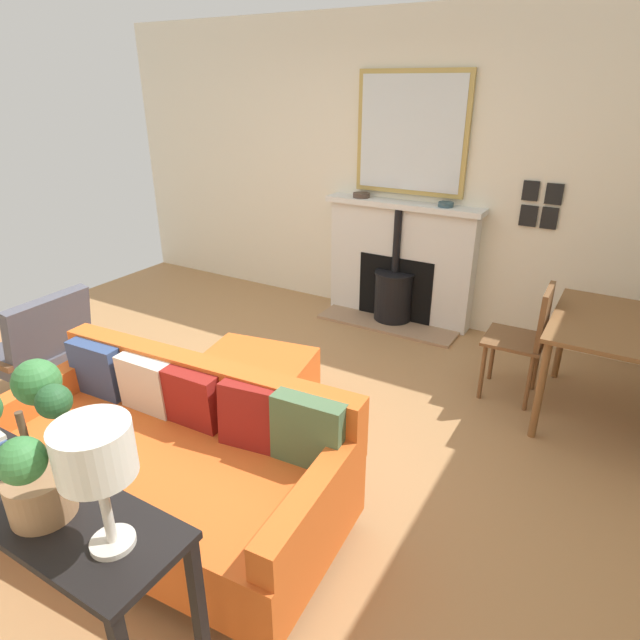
{
  "coord_description": "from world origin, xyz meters",
  "views": [
    {
      "loc": [
        2.24,
        2.11,
        2.13
      ],
      "look_at": [
        -0.59,
        0.43,
        0.67
      ],
      "focal_mm": 30.16,
      "sensor_mm": 36.0,
      "label": 1
    }
  ],
  "objects_px": {
    "armchair_accent": "(40,344)",
    "potted_plant": "(18,437)",
    "mantel_bowl_far": "(446,204)",
    "table_lamp_far_end": "(95,456)",
    "fireplace": "(398,270)",
    "sofa": "(170,460)",
    "ottoman": "(257,376)",
    "console_table": "(8,499)",
    "mantel_bowl_near": "(361,195)",
    "dining_chair_near_fireplace": "(528,334)",
    "dining_table": "(624,337)"
  },
  "relations": [
    {
      "from": "mantel_bowl_near",
      "to": "sofa",
      "type": "xyz_separation_m",
      "value": [
        3.02,
        0.44,
        -0.82
      ]
    },
    {
      "from": "mantel_bowl_near",
      "to": "potted_plant",
      "type": "distance_m",
      "value": 3.9
    },
    {
      "from": "fireplace",
      "to": "ottoman",
      "type": "height_order",
      "value": "fireplace"
    },
    {
      "from": "fireplace",
      "to": "mantel_bowl_near",
      "type": "distance_m",
      "value": 0.79
    },
    {
      "from": "console_table",
      "to": "dining_chair_near_fireplace",
      "type": "xyz_separation_m",
      "value": [
        -2.92,
        1.33,
        -0.18
      ]
    },
    {
      "from": "mantel_bowl_near",
      "to": "console_table",
      "type": "distance_m",
      "value": 3.85
    },
    {
      "from": "mantel_bowl_near",
      "to": "sofa",
      "type": "bearing_deg",
      "value": 8.27
    },
    {
      "from": "armchair_accent",
      "to": "dining_table",
      "type": "height_order",
      "value": "armchair_accent"
    },
    {
      "from": "ottoman",
      "to": "dining_chair_near_fireplace",
      "type": "relative_size",
      "value": 0.95
    },
    {
      "from": "armchair_accent",
      "to": "potted_plant",
      "type": "bearing_deg",
      "value": 57.76
    },
    {
      "from": "ottoman",
      "to": "dining_table",
      "type": "height_order",
      "value": "dining_table"
    },
    {
      "from": "armchair_accent",
      "to": "table_lamp_far_end",
      "type": "xyz_separation_m",
      "value": [
        1.13,
        2.17,
        0.67
      ]
    },
    {
      "from": "fireplace",
      "to": "potted_plant",
      "type": "relative_size",
      "value": 2.75
    },
    {
      "from": "ottoman",
      "to": "potted_plant",
      "type": "xyz_separation_m",
      "value": [
        1.87,
        0.51,
        0.86
      ]
    },
    {
      "from": "mantel_bowl_far",
      "to": "armchair_accent",
      "type": "height_order",
      "value": "mantel_bowl_far"
    },
    {
      "from": "sofa",
      "to": "table_lamp_far_end",
      "type": "distance_m",
      "value": 1.27
    },
    {
      "from": "armchair_accent",
      "to": "potted_plant",
      "type": "xyz_separation_m",
      "value": [
        1.16,
        1.84,
        0.64
      ]
    },
    {
      "from": "dining_table",
      "to": "dining_chair_near_fireplace",
      "type": "distance_m",
      "value": 0.59
    },
    {
      "from": "fireplace",
      "to": "armchair_accent",
      "type": "bearing_deg",
      "value": -30.02
    },
    {
      "from": "sofa",
      "to": "dining_chair_near_fireplace",
      "type": "xyz_separation_m",
      "value": [
        -2.14,
        1.33,
        0.17
      ]
    },
    {
      "from": "fireplace",
      "to": "mantel_bowl_near",
      "type": "height_order",
      "value": "mantel_bowl_near"
    },
    {
      "from": "mantel_bowl_far",
      "to": "dining_chair_near_fireplace",
      "type": "distance_m",
      "value": 1.45
    },
    {
      "from": "mantel_bowl_far",
      "to": "potted_plant",
      "type": "relative_size",
      "value": 0.25
    },
    {
      "from": "mantel_bowl_far",
      "to": "ottoman",
      "type": "height_order",
      "value": "mantel_bowl_far"
    },
    {
      "from": "sofa",
      "to": "dining_chair_near_fireplace",
      "type": "relative_size",
      "value": 2.23
    },
    {
      "from": "console_table",
      "to": "potted_plant",
      "type": "bearing_deg",
      "value": 82.85
    },
    {
      "from": "fireplace",
      "to": "mantel_bowl_far",
      "type": "distance_m",
      "value": 0.78
    },
    {
      "from": "mantel_bowl_far",
      "to": "console_table",
      "type": "xyz_separation_m",
      "value": [
        3.8,
        -0.37,
        -0.47
      ]
    },
    {
      "from": "ottoman",
      "to": "armchair_accent",
      "type": "distance_m",
      "value": 1.52
    },
    {
      "from": "table_lamp_far_end",
      "to": "sofa",
      "type": "bearing_deg",
      "value": -141.99
    },
    {
      "from": "fireplace",
      "to": "table_lamp_far_end",
      "type": "height_order",
      "value": "table_lamp_far_end"
    },
    {
      "from": "sofa",
      "to": "ottoman",
      "type": "height_order",
      "value": "sofa"
    },
    {
      "from": "armchair_accent",
      "to": "potted_plant",
      "type": "height_order",
      "value": "potted_plant"
    },
    {
      "from": "mantel_bowl_near",
      "to": "console_table",
      "type": "height_order",
      "value": "mantel_bowl_near"
    },
    {
      "from": "potted_plant",
      "to": "mantel_bowl_far",
      "type": "bearing_deg",
      "value": 178.52
    },
    {
      "from": "console_table",
      "to": "table_lamp_far_end",
      "type": "bearing_deg",
      "value": 90.0
    },
    {
      "from": "ottoman",
      "to": "dining_table",
      "type": "relative_size",
      "value": 0.82
    },
    {
      "from": "table_lamp_far_end",
      "to": "dining_chair_near_fireplace",
      "type": "bearing_deg",
      "value": 166.16
    },
    {
      "from": "sofa",
      "to": "potted_plant",
      "type": "distance_m",
      "value": 1.15
    },
    {
      "from": "armchair_accent",
      "to": "potted_plant",
      "type": "relative_size",
      "value": 1.57
    },
    {
      "from": "table_lamp_far_end",
      "to": "dining_table",
      "type": "relative_size",
      "value": 0.44
    },
    {
      "from": "mantel_bowl_far",
      "to": "ottoman",
      "type": "bearing_deg",
      "value": -17.21
    },
    {
      "from": "armchair_accent",
      "to": "console_table",
      "type": "bearing_deg",
      "value": 54.25
    },
    {
      "from": "mantel_bowl_far",
      "to": "console_table",
      "type": "height_order",
      "value": "mantel_bowl_far"
    },
    {
      "from": "dining_table",
      "to": "table_lamp_far_end",
      "type": "bearing_deg",
      "value": -23.99
    },
    {
      "from": "mantel_bowl_far",
      "to": "sofa",
      "type": "relative_size",
      "value": 0.07
    },
    {
      "from": "mantel_bowl_far",
      "to": "sofa",
      "type": "xyz_separation_m",
      "value": [
        3.02,
        -0.38,
        -0.82
      ]
    },
    {
      "from": "table_lamp_far_end",
      "to": "potted_plant",
      "type": "bearing_deg",
      "value": -84.03
    },
    {
      "from": "mantel_bowl_far",
      "to": "armchair_accent",
      "type": "relative_size",
      "value": 0.16
    },
    {
      "from": "fireplace",
      "to": "sofa",
      "type": "bearing_deg",
      "value": 0.4
    }
  ]
}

